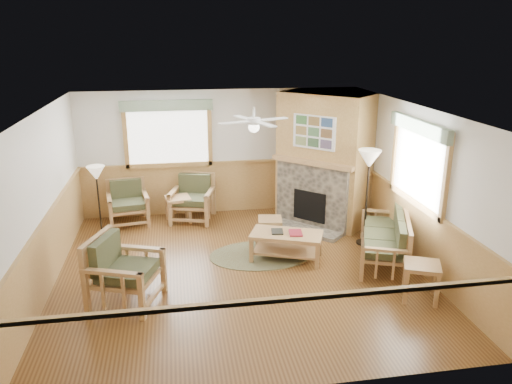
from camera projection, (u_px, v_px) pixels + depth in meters
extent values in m
cube|color=brown|center=(239.00, 271.00, 8.42)|extent=(6.00, 6.00, 0.01)
cube|color=white|center=(238.00, 110.00, 7.59)|extent=(6.00, 6.00, 0.01)
cube|color=silver|center=(220.00, 152.00, 10.82)|extent=(6.00, 0.02, 2.70)
cube|color=silver|center=(277.00, 283.00, 5.19)|extent=(6.00, 0.02, 2.70)
cube|color=silver|center=(42.00, 205.00, 7.53)|extent=(0.02, 6.00, 2.70)
cube|color=silver|center=(413.00, 186.00, 8.48)|extent=(0.02, 6.00, 2.70)
cylinder|color=brown|center=(261.00, 255.00, 8.99)|extent=(2.26, 2.26, 0.01)
cube|color=maroon|center=(296.00, 232.00, 8.67)|extent=(0.26, 0.33, 0.03)
cube|color=black|center=(277.00, 231.00, 8.73)|extent=(0.24, 0.30, 0.02)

